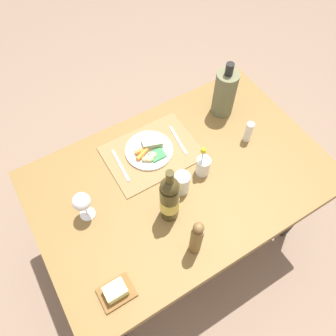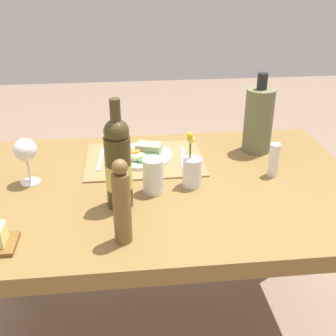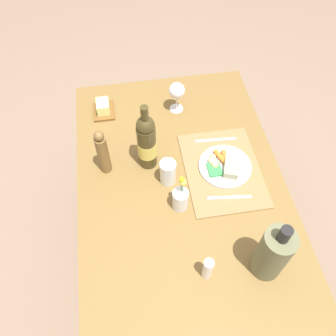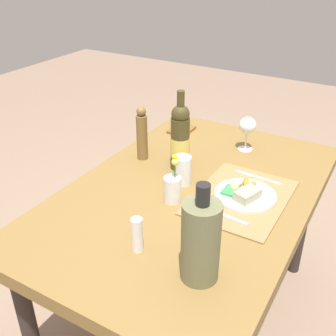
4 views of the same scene
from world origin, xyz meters
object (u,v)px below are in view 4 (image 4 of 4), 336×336
at_px(fork, 224,215).
at_px(dinner_plate, 244,193).
at_px(pepper_mill, 142,134).
at_px(cooler_bottle, 201,241).
at_px(knife, 258,178).
at_px(butter_dish, 182,126).
at_px(wine_bottle, 180,138).
at_px(water_tumbler, 183,172).
at_px(wine_glass, 247,126).
at_px(flower_vase, 172,188).
at_px(salt_shaker, 137,235).
at_px(dining_table, 190,206).

bearing_deg(fork, dinner_plate, 0.61).
height_order(pepper_mill, cooler_bottle, cooler_bottle).
bearing_deg(knife, cooler_bottle, -173.09).
height_order(cooler_bottle, butter_dish, cooler_bottle).
xyz_separation_m(cooler_bottle, butter_dish, (0.87, 0.53, -0.10)).
xyz_separation_m(wine_bottle, water_tumbler, (-0.11, -0.07, -0.09)).
relative_size(fork, pepper_mill, 0.77).
distance_m(wine_glass, cooler_bottle, 0.85).
distance_m(dinner_plate, flower_vase, 0.27).
bearing_deg(salt_shaker, dining_table, 2.64).
xyz_separation_m(fork, flower_vase, (-0.00, 0.20, 0.05)).
bearing_deg(water_tumbler, wine_glass, -14.75).
bearing_deg(cooler_bottle, knife, 3.46).
bearing_deg(dinner_plate, cooler_bottle, -175.38).
relative_size(dinner_plate, pepper_mill, 0.95).
xyz_separation_m(dining_table, water_tumbler, (0.03, 0.05, 0.12)).
height_order(salt_shaker, flower_vase, flower_vase).
distance_m(fork, wine_bottle, 0.41).
height_order(fork, wine_bottle, wine_bottle).
bearing_deg(fork, water_tumbler, 67.73).
height_order(pepper_mill, water_tumbler, pepper_mill).
height_order(dinner_plate, wine_bottle, wine_bottle).
distance_m(fork, water_tumbler, 0.27).
height_order(fork, flower_vase, flower_vase).
bearing_deg(wine_bottle, cooler_bottle, -146.21).
distance_m(wine_bottle, water_tumbler, 0.15).
distance_m(fork, flower_vase, 0.21).
relative_size(dinner_plate, fork, 1.24).
relative_size(wine_glass, flower_vase, 0.84).
xyz_separation_m(salt_shaker, cooler_bottle, (-0.01, -0.21, 0.07)).
bearing_deg(water_tumbler, knife, -54.60).
height_order(wine_bottle, water_tumbler, wine_bottle).
bearing_deg(wine_bottle, flower_vase, -157.17).
distance_m(pepper_mill, wine_glass, 0.47).
relative_size(pepper_mill, water_tumbler, 2.05).
xyz_separation_m(dinner_plate, butter_dish, (0.42, 0.49, 0.01)).
bearing_deg(butter_dish, pepper_mill, 178.83).
xyz_separation_m(fork, salt_shaker, (-0.29, 0.16, 0.05)).
distance_m(dining_table, wine_glass, 0.48).
bearing_deg(dining_table, water_tumbler, 58.72).
bearing_deg(knife, wine_glass, 35.16).
bearing_deg(knife, dinner_plate, -176.46).
bearing_deg(wine_bottle, butter_dish, 27.39).
bearing_deg(pepper_mill, water_tumbler, -111.37).
bearing_deg(wine_glass, fork, -166.73).
distance_m(wine_glass, water_tumbler, 0.43).
xyz_separation_m(fork, pepper_mill, (0.23, 0.49, 0.11)).
bearing_deg(pepper_mill, dining_table, -113.22).
bearing_deg(dinner_plate, pepper_mill, 81.25).
relative_size(dining_table, cooler_bottle, 4.38).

